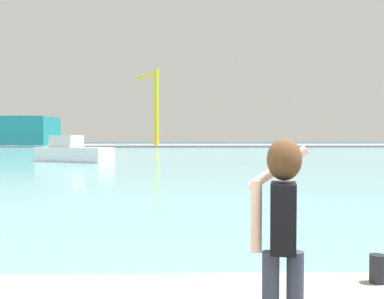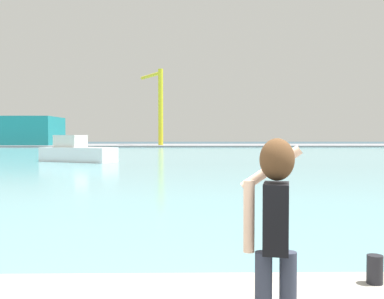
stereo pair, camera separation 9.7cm
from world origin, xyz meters
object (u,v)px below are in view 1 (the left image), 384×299
Objects in this scene: harbor_bollard at (377,269)px; boat_moored at (73,152)px; warehouse_left at (28,131)px; port_crane at (154,100)px; person_photographer at (282,222)px.

boat_moored reaches higher than harbor_bollard.
warehouse_left is 27.81m from port_crane.
harbor_bollard is at bearing -84.97° from port_crane.
person_photographer is 0.11× the size of port_crane.
boat_moored is 53.03m from port_crane.
warehouse_left is 0.83× the size of port_crane.
boat_moored is at bearing -67.68° from warehouse_left.
port_crane is at bearing 17.15° from person_photographer.
port_crane is at bearing 95.03° from harbor_bollard.
warehouse_left is at bearing 173.66° from port_crane.
person_photographer is 0.24× the size of boat_moored.
harbor_bollard is 36.78m from boat_moored.
port_crane reaches higher than warehouse_left.
person_photographer is at bearing -86.04° from port_crane.
boat_moored is at bearing 29.12° from person_photographer.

